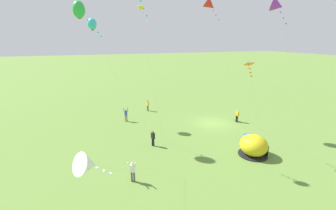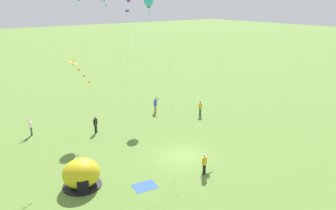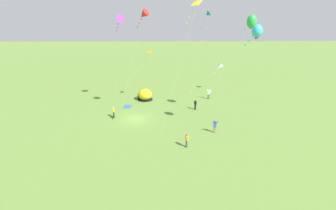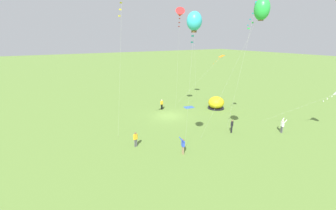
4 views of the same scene
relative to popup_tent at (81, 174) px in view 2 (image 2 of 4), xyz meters
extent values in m
plane|color=olive|center=(8.90, -0.77, -1.00)|extent=(300.00, 300.00, 0.00)
ellipsoid|color=gold|center=(0.00, 0.01, 0.05)|extent=(2.70, 2.60, 2.10)
cylinder|color=black|center=(0.00, 0.01, -0.95)|extent=(2.81, 2.81, 0.10)
cube|color=black|center=(-0.40, -1.20, -0.45)|extent=(0.80, 0.37, 1.10)
cube|color=#3359A5|center=(3.63, -2.80, -0.99)|extent=(1.88, 1.54, 0.01)
cylinder|color=#4C4C51|center=(17.31, 6.18, -0.56)|extent=(0.15, 0.15, 0.88)
cylinder|color=#4C4C51|center=(17.12, 6.13, -0.56)|extent=(0.15, 0.15, 0.88)
cube|color=gold|center=(17.22, 6.15, 0.18)|extent=(0.43, 0.33, 0.60)
sphere|color=brown|center=(17.22, 6.15, 0.61)|extent=(0.22, 0.22, 0.22)
cylinder|color=gold|center=(17.46, 6.22, 0.18)|extent=(0.09, 0.09, 0.58)
cylinder|color=gold|center=(16.97, 6.09, 0.18)|extent=(0.09, 0.09, 0.58)
cylinder|color=#4C4C51|center=(-0.32, 11.88, -0.56)|extent=(0.15, 0.15, 0.88)
cylinder|color=#4C4C51|center=(-0.24, 12.07, -0.56)|extent=(0.15, 0.15, 0.88)
cube|color=white|center=(-0.28, 11.98, 0.18)|extent=(0.37, 0.44, 0.60)
sphere|color=beige|center=(-0.28, 11.98, 0.61)|extent=(0.22, 0.22, 0.22)
cylinder|color=white|center=(-0.52, 11.79, 0.65)|extent=(0.39, 0.17, 0.50)
cylinder|color=white|center=(-0.32, 12.28, 0.65)|extent=(0.37, 0.28, 0.50)
cylinder|color=#8C7251|center=(13.63, 10.28, -0.56)|extent=(0.15, 0.15, 0.88)
cylinder|color=#8C7251|center=(13.60, 10.09, -0.56)|extent=(0.15, 0.15, 0.88)
cube|color=blue|center=(13.62, 10.19, 0.18)|extent=(0.29, 0.41, 0.60)
sphere|color=brown|center=(13.62, 10.19, 0.61)|extent=(0.22, 0.22, 0.22)
cylinder|color=blue|center=(13.80, 10.43, 0.65)|extent=(0.38, 0.10, 0.50)
cylinder|color=blue|center=(13.73, 9.90, 0.65)|extent=(0.39, 0.19, 0.50)
cylinder|color=black|center=(5.11, 8.69, -0.56)|extent=(0.15, 0.15, 0.88)
cylinder|color=black|center=(5.28, 8.79, -0.56)|extent=(0.15, 0.15, 0.88)
cube|color=black|center=(5.20, 8.74, 0.18)|extent=(0.45, 0.40, 0.60)
sphere|color=brown|center=(5.20, 8.74, 0.61)|extent=(0.22, 0.22, 0.22)
cylinder|color=black|center=(4.98, 8.62, 0.18)|extent=(0.09, 0.09, 0.58)
cylinder|color=black|center=(5.41, 8.86, 0.18)|extent=(0.09, 0.09, 0.58)
cylinder|color=black|center=(8.18, -4.16, -0.56)|extent=(0.15, 0.15, 0.88)
cylinder|color=black|center=(8.38, -4.11, -0.56)|extent=(0.15, 0.15, 0.88)
cube|color=gold|center=(8.28, -4.13, 0.18)|extent=(0.43, 0.33, 0.60)
sphere|color=beige|center=(8.28, -4.13, 0.61)|extent=(0.22, 0.22, 0.22)
cylinder|color=gold|center=(8.04, -4.20, 0.18)|extent=(0.09, 0.09, 0.58)
cylinder|color=gold|center=(8.52, -4.07, 0.18)|extent=(0.09, 0.09, 0.58)
cylinder|color=silver|center=(7.06, -1.32, 6.33)|extent=(2.35, 4.53, 14.65)
cylinder|color=brown|center=(5.89, -3.58, -0.97)|extent=(0.03, 0.03, 0.06)
cylinder|color=silver|center=(1.30, -4.56, 6.05)|extent=(2.89, 2.42, 14.10)
cube|color=purple|center=(2.23, -3.78, 11.95)|extent=(0.20, 0.16, 0.12)
cube|color=purple|center=(2.00, -3.98, 11.42)|extent=(0.20, 0.16, 0.12)
cylinder|color=silver|center=(4.71, 8.79, 6.42)|extent=(0.20, 2.51, 14.83)
cylinder|color=brown|center=(4.80, 7.53, -0.97)|extent=(0.03, 0.03, 0.06)
cube|color=teal|center=(4.67, 9.26, 11.96)|extent=(0.21, 0.13, 0.12)
cylinder|color=silver|center=(13.91, 11.36, 5.41)|extent=(2.50, 4.34, 12.82)
cylinder|color=brown|center=(12.67, 9.19, -0.97)|extent=(0.03, 0.03, 0.06)
ellipsoid|color=#33B7D1|center=(15.16, 13.52, 11.82)|extent=(1.11, 1.11, 1.35)
cube|color=brown|center=(15.16, 13.52, 11.12)|extent=(0.28, 0.28, 0.20)
cube|color=#33B7D1|center=(14.96, 13.17, 11.26)|extent=(0.20, 0.15, 0.12)
cube|color=#33B7D1|center=(14.79, 12.88, 10.79)|extent=(0.17, 0.19, 0.12)
cube|color=#33B7D1|center=(14.62, 12.59, 10.31)|extent=(0.17, 0.20, 0.12)
cylinder|color=silver|center=(2.68, -2.04, 3.44)|extent=(4.27, 6.36, 8.88)
cylinder|color=brown|center=(4.82, -5.22, -0.97)|extent=(0.03, 0.03, 0.06)
cube|color=orange|center=(0.55, 1.13, 7.88)|extent=(0.87, 0.91, 0.32)
cylinder|color=#332314|center=(0.55, 1.13, 7.89)|extent=(0.16, 0.22, 0.58)
cube|color=orange|center=(0.80, 0.77, 7.43)|extent=(0.19, 0.17, 0.12)
cube|color=orange|center=(1.00, 0.46, 7.04)|extent=(0.18, 0.19, 0.12)
cube|color=orange|center=(1.21, 0.15, 6.66)|extent=(0.18, 0.19, 0.12)
cylinder|color=silver|center=(18.07, 4.62, 6.66)|extent=(0.07, 3.91, 15.31)
cylinder|color=brown|center=(18.10, 2.67, -0.97)|extent=(0.03, 0.03, 0.06)
cylinder|color=brown|center=(-1.69, 8.00, -0.97)|extent=(0.03, 0.03, 0.06)
cylinder|color=silver|center=(9.60, 11.44, 5.90)|extent=(0.08, 6.80, 13.80)
cylinder|color=brown|center=(9.56, 8.04, -0.97)|extent=(0.03, 0.03, 0.06)
cube|color=green|center=(9.63, 14.07, 11.84)|extent=(0.21, 0.12, 0.12)
cube|color=green|center=(9.62, 13.72, 11.40)|extent=(0.21, 0.12, 0.12)
camera|label=1|loc=(-15.89, 14.59, 10.01)|focal=24.00mm
camera|label=2|loc=(-7.60, -20.54, 12.05)|focal=35.00mm
camera|label=3|loc=(40.07, 3.60, 12.65)|focal=24.00mm
camera|label=4|loc=(25.51, 27.49, 10.70)|focal=24.00mm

